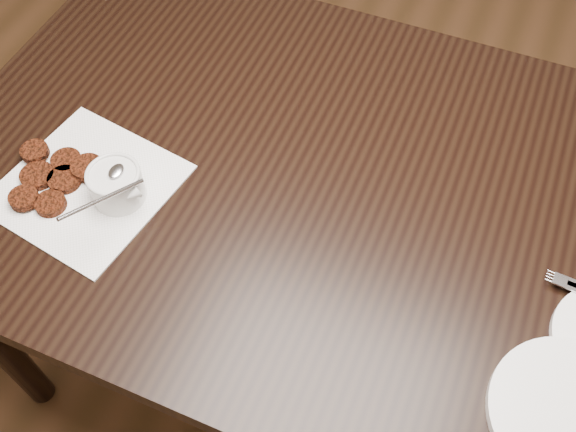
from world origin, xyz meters
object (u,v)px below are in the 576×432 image
at_px(sauce_ramekin, 112,173).
at_px(napkin, 87,186).
at_px(plate_empty, 572,417).
at_px(table, 323,288).

bearing_deg(sauce_ramekin, napkin, -176.55).
bearing_deg(napkin, plate_empty, -5.82).
relative_size(napkin, plate_empty, 1.18).
xyz_separation_m(sauce_ramekin, plate_empty, (0.75, -0.09, -0.06)).
height_order(table, sauce_ramekin, sauce_ramekin).
xyz_separation_m(table, sauce_ramekin, (-0.32, -0.16, 0.44)).
bearing_deg(sauce_ramekin, plate_empty, -6.59).
bearing_deg(table, napkin, -156.34).
relative_size(table, sauce_ramekin, 11.25).
bearing_deg(napkin, table, 23.66).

